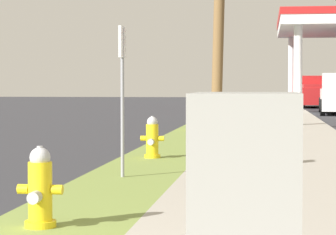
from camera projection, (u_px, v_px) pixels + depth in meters
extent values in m
cylinder|color=yellow|center=(40.00, 224.00, 6.92)|extent=(0.29, 0.29, 0.06)
cylinder|color=yellow|center=(40.00, 195.00, 6.90)|extent=(0.22, 0.22, 0.60)
sphere|color=#B2B2B7|center=(40.00, 157.00, 6.89)|extent=(0.19, 0.19, 0.19)
cylinder|color=#B2B2B7|center=(40.00, 149.00, 6.89)|extent=(0.06, 0.06, 0.05)
cylinder|color=yellow|center=(23.00, 189.00, 6.92)|extent=(0.10, 0.09, 0.09)
cylinder|color=yellow|center=(57.00, 190.00, 6.88)|extent=(0.10, 0.09, 0.09)
cylinder|color=#B2B2B7|center=(35.00, 198.00, 6.74)|extent=(0.11, 0.12, 0.11)
cylinder|color=yellow|center=(152.00, 156.00, 13.44)|extent=(0.29, 0.29, 0.06)
cylinder|color=yellow|center=(152.00, 141.00, 13.42)|extent=(0.22, 0.22, 0.60)
sphere|color=#B2B2B7|center=(152.00, 122.00, 13.41)|extent=(0.19, 0.19, 0.19)
cylinder|color=#B2B2B7|center=(152.00, 117.00, 13.41)|extent=(0.06, 0.06, 0.05)
cylinder|color=yellow|center=(143.00, 138.00, 13.44)|extent=(0.10, 0.09, 0.09)
cylinder|color=yellow|center=(161.00, 138.00, 13.40)|extent=(0.10, 0.09, 0.09)
cylinder|color=#B2B2B7|center=(151.00, 142.00, 13.26)|extent=(0.11, 0.12, 0.11)
cylinder|color=yellow|center=(195.00, 129.00, 21.76)|extent=(0.29, 0.29, 0.06)
cylinder|color=yellow|center=(195.00, 119.00, 21.75)|extent=(0.22, 0.22, 0.60)
sphere|color=#B2B2B7|center=(195.00, 108.00, 21.74)|extent=(0.19, 0.19, 0.19)
cylinder|color=#B2B2B7|center=(195.00, 105.00, 21.73)|extent=(0.06, 0.06, 0.05)
cylinder|color=yellow|center=(189.00, 118.00, 21.77)|extent=(0.10, 0.09, 0.09)
cylinder|color=yellow|center=(200.00, 118.00, 21.73)|extent=(0.10, 0.09, 0.09)
cylinder|color=#B2B2B7|center=(194.00, 120.00, 21.58)|extent=(0.11, 0.12, 0.11)
cylinder|color=yellow|center=(214.00, 118.00, 29.08)|extent=(0.29, 0.29, 0.06)
cylinder|color=yellow|center=(214.00, 111.00, 29.07)|extent=(0.22, 0.22, 0.60)
sphere|color=#B2B2B7|center=(214.00, 102.00, 29.05)|extent=(0.19, 0.19, 0.19)
cylinder|color=#B2B2B7|center=(214.00, 100.00, 29.05)|extent=(0.06, 0.06, 0.05)
cylinder|color=yellow|center=(210.00, 109.00, 29.09)|extent=(0.10, 0.09, 0.09)
cylinder|color=yellow|center=(218.00, 109.00, 29.04)|extent=(0.10, 0.09, 0.09)
cylinder|color=#B2B2B7|center=(214.00, 111.00, 28.90)|extent=(0.11, 0.12, 0.11)
cube|color=gray|center=(246.00, 223.00, 3.68)|extent=(0.51, 0.76, 1.27)
cylinder|color=gray|center=(122.00, 103.00, 10.62)|extent=(0.05, 0.05, 2.10)
cube|color=white|center=(122.00, 42.00, 10.58)|extent=(0.04, 0.36, 0.44)
cylinder|color=silver|center=(298.00, 69.00, 38.71)|extent=(0.44, 0.44, 4.45)
cylinder|color=silver|center=(292.00, 72.00, 48.45)|extent=(0.44, 0.44, 4.45)
cylinder|color=black|center=(326.00, 105.00, 41.70)|extent=(0.25, 0.61, 0.60)
cylinder|color=black|center=(328.00, 107.00, 38.36)|extent=(0.25, 0.61, 0.60)
cylinder|color=black|center=(336.00, 102.00, 45.24)|extent=(0.24, 0.77, 0.76)
cylinder|color=black|center=(321.00, 105.00, 38.48)|extent=(0.26, 0.77, 0.76)
cylinder|color=black|center=(323.00, 107.00, 34.25)|extent=(0.26, 0.77, 0.76)
cube|color=red|center=(315.00, 96.00, 46.89)|extent=(2.27, 5.49, 1.00)
cube|color=red|center=(313.00, 82.00, 47.82)|extent=(1.94, 2.14, 0.76)
cube|color=red|center=(317.00, 86.00, 45.68)|extent=(2.02, 3.01, 0.24)
cylinder|color=black|center=(296.00, 100.00, 49.12)|extent=(0.26, 0.77, 0.76)
cylinder|color=black|center=(326.00, 101.00, 48.97)|extent=(0.26, 0.77, 0.76)
cylinder|color=black|center=(302.00, 102.00, 44.84)|extent=(0.26, 0.77, 0.76)
cylinder|color=black|center=(335.00, 102.00, 44.69)|extent=(0.26, 0.77, 0.76)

